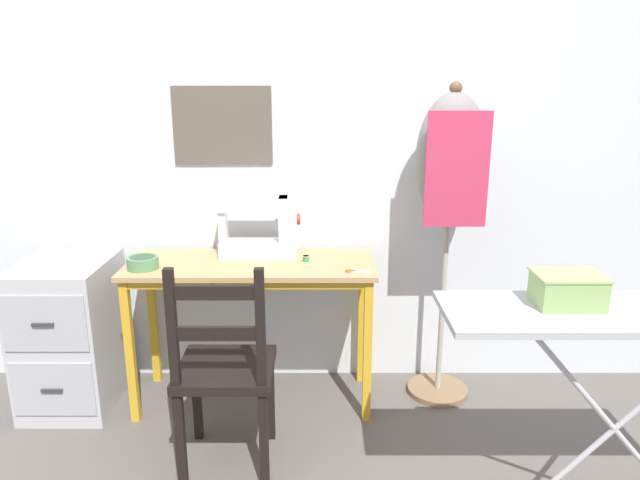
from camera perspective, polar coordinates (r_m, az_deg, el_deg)
The scene contains 12 objects.
ground_plane at distance 2.95m, azimuth -7.18°, elevation -17.80°, with size 14.00×14.00×0.00m, color #5B5651.
wall_back at distance 3.02m, azimuth -6.81°, elevation 8.96°, with size 10.00×0.07×2.55m.
sewing_table at distance 2.85m, azimuth -7.10°, elevation -4.24°, with size 1.22×0.47×0.76m.
sewing_machine at distance 2.89m, azimuth -5.90°, elevation 1.12°, with size 0.41×0.15×0.33m.
fabric_bowl at distance 2.84m, azimuth -17.51°, elevation -2.16°, with size 0.15×0.15×0.06m.
scissors at distance 2.68m, azimuth 3.16°, elevation -3.14°, with size 0.12×0.05×0.01m.
thread_spool_near_machine at distance 2.81m, azimuth -1.62°, elevation -1.91°, with size 0.04×0.04×0.03m.
wooden_chair at distance 2.47m, azimuth -9.71°, elevation -12.81°, with size 0.40×0.38×0.94m.
filing_cabinet at distance 3.19m, azimuth -23.80°, elevation -8.61°, with size 0.43×0.53×0.76m.
dress_form at distance 2.84m, azimuth 12.72°, elevation 6.43°, with size 0.35×0.32×1.62m.
ironing_board at distance 2.19m, azimuth 28.47°, elevation -7.23°, with size 1.26×0.36×0.89m.
storage_box at distance 2.10m, azimuth 23.32°, elevation -4.55°, with size 0.23×0.16×0.11m.
Camera 1 is at (0.34, -2.45, 1.61)m, focal length 32.00 mm.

